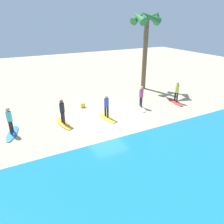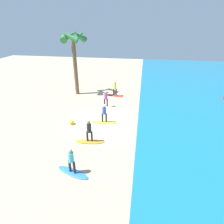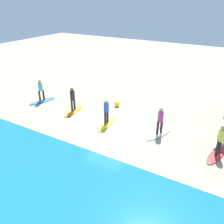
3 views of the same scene
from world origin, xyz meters
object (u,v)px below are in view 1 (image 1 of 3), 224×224
at_px(surfboard_blue, 12,133).
at_px(palm_tree, 147,26).
at_px(surfer_red, 177,90).
at_px(surfboard_white, 141,107).
at_px(surfer_white, 141,95).
at_px(surfer_orange, 62,110).
at_px(surfboard_yellow, 107,117).
at_px(surfer_yellow, 106,104).
at_px(surfboard_red, 175,102).
at_px(surfboard_orange, 63,124).
at_px(beach_ball, 83,105).
at_px(surfer_blue, 9,118).

distance_m(surfboard_blue, palm_tree, 14.25).
bearing_deg(palm_tree, surfer_red, 90.71).
relative_size(surfboard_white, surfer_white, 1.28).
relative_size(surfboard_white, surfer_orange, 1.28).
xyz_separation_m(surfer_white, surfer_orange, (6.17, 0.04, 0.00)).
bearing_deg(surfboard_white, surfboard_yellow, -60.54).
distance_m(surfer_white, surfer_yellow, 3.26).
bearing_deg(surfboard_blue, surfer_orange, 104.78).
bearing_deg(surfer_white, surfboard_blue, -0.70).
xyz_separation_m(surfboard_red, palm_tree, (0.06, -4.55, 5.73)).
distance_m(surfboard_orange, palm_tree, 11.69).
bearing_deg(beach_ball, surfer_orange, 44.97).
relative_size(surfboard_yellow, beach_ball, 5.17).
distance_m(surfboard_blue, beach_ball, 5.70).
height_order(surfboard_yellow, palm_tree, palm_tree).
distance_m(surfboard_red, surfboard_white, 3.22).
distance_m(surfer_yellow, beach_ball, 2.90).
bearing_deg(surfboard_white, surfboard_blue, -70.15).
bearing_deg(surfer_yellow, surfboard_red, -179.36).
bearing_deg(surfer_red, surfboard_blue, -2.51).
distance_m(surfer_red, palm_tree, 6.57).
bearing_deg(surfer_blue, surfer_white, 179.30).
height_order(surfboard_yellow, surfboard_blue, same).
xyz_separation_m(surfboard_yellow, surfer_orange, (2.95, -0.47, 0.99)).
relative_size(surfer_red, surfer_yellow, 1.00).
height_order(surfer_orange, surfboard_blue, surfer_orange).
distance_m(surfboard_red, surfboard_yellow, 6.42).
xyz_separation_m(surfboard_red, surfboard_white, (3.19, -0.43, 0.00)).
bearing_deg(surfboard_blue, beach_ball, 128.67).
distance_m(surfboard_yellow, surfboard_orange, 2.98).
bearing_deg(palm_tree, surfer_white, 52.71).
bearing_deg(surfer_orange, surfer_red, 177.57).
height_order(surfer_white, surfboard_yellow, surfer_white).
relative_size(surfboard_red, surfboard_white, 1.00).
bearing_deg(surfer_white, surfboard_orange, 0.33).
relative_size(surfboard_orange, surfboard_blue, 1.00).
height_order(surfboard_red, palm_tree, palm_tree).
distance_m(surfboard_white, surfer_orange, 6.25).
relative_size(surfer_orange, palm_tree, 0.23).
bearing_deg(surfer_white, surfer_orange, 0.33).
distance_m(surfer_red, surfboard_white, 3.37).
bearing_deg(surfboard_yellow, beach_ball, -169.32).
xyz_separation_m(surfboard_blue, palm_tree, (-12.41, -4.00, 5.73)).
distance_m(surfboard_red, surfer_orange, 9.42).
bearing_deg(surfer_red, surfer_orange, -2.43).
xyz_separation_m(surfboard_red, surfer_yellow, (6.42, 0.07, 0.99)).
distance_m(surfer_orange, surfboard_blue, 3.27).
relative_size(surfboard_yellow, surfboard_orange, 1.00).
bearing_deg(surfboard_orange, palm_tree, 107.48).
xyz_separation_m(surfer_blue, beach_ball, (-5.31, -2.05, -0.83)).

